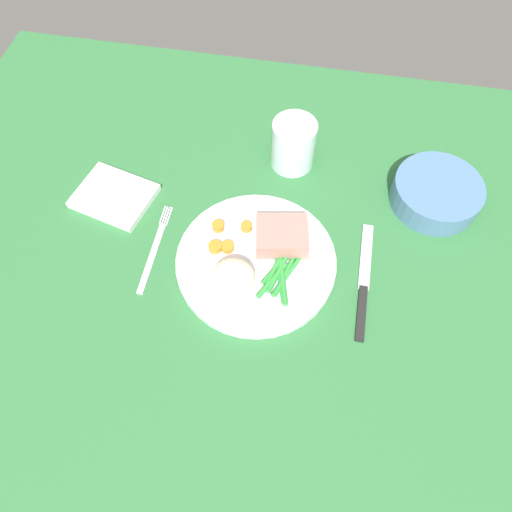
{
  "coord_description": "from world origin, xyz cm",
  "views": [
    {
      "loc": [
        8.97,
        -38.67,
        66.73
      ],
      "look_at": [
        2.54,
        -3.83,
        4.6
      ],
      "focal_mm": 32.52,
      "sensor_mm": 36.0,
      "label": 1
    }
  ],
  "objects_px": {
    "dinner_plate": "(256,262)",
    "salad_bowl": "(437,192)",
    "fork": "(155,249)",
    "knife": "(364,283)",
    "water_glass": "(293,147)",
    "meat_portion": "(282,235)",
    "napkin": "(114,196)"
  },
  "relations": [
    {
      "from": "dinner_plate",
      "to": "salad_bowl",
      "type": "xyz_separation_m",
      "value": [
        0.28,
        0.18,
        0.02
      ]
    },
    {
      "from": "meat_portion",
      "to": "water_glass",
      "type": "bearing_deg",
      "value": 92.79
    },
    {
      "from": "meat_portion",
      "to": "napkin",
      "type": "bearing_deg",
      "value": 171.57
    },
    {
      "from": "knife",
      "to": "water_glass",
      "type": "distance_m",
      "value": 0.27
    },
    {
      "from": "water_glass",
      "to": "knife",
      "type": "bearing_deg",
      "value": -56.88
    },
    {
      "from": "dinner_plate",
      "to": "knife",
      "type": "height_order",
      "value": "dinner_plate"
    },
    {
      "from": "knife",
      "to": "salad_bowl",
      "type": "bearing_deg",
      "value": 57.69
    },
    {
      "from": "meat_portion",
      "to": "fork",
      "type": "xyz_separation_m",
      "value": [
        -0.2,
        -0.04,
        -0.03
      ]
    },
    {
      "from": "fork",
      "to": "water_glass",
      "type": "relative_size",
      "value": 1.84
    },
    {
      "from": "dinner_plate",
      "to": "knife",
      "type": "xyz_separation_m",
      "value": [
        0.17,
        -0.0,
        -0.01
      ]
    },
    {
      "from": "dinner_plate",
      "to": "salad_bowl",
      "type": "height_order",
      "value": "salad_bowl"
    },
    {
      "from": "meat_portion",
      "to": "knife",
      "type": "distance_m",
      "value": 0.15
    },
    {
      "from": "water_glass",
      "to": "napkin",
      "type": "relative_size",
      "value": 0.71
    },
    {
      "from": "dinner_plate",
      "to": "water_glass",
      "type": "relative_size",
      "value": 2.79
    },
    {
      "from": "fork",
      "to": "knife",
      "type": "xyz_separation_m",
      "value": [
        0.34,
        -0.0,
        -0.0
      ]
    },
    {
      "from": "meat_portion",
      "to": "salad_bowl",
      "type": "distance_m",
      "value": 0.28
    },
    {
      "from": "water_glass",
      "to": "salad_bowl",
      "type": "xyz_separation_m",
      "value": [
        0.25,
        -0.04,
        -0.01
      ]
    },
    {
      "from": "meat_portion",
      "to": "fork",
      "type": "bearing_deg",
      "value": -168.08
    },
    {
      "from": "dinner_plate",
      "to": "knife",
      "type": "bearing_deg",
      "value": -0.96
    },
    {
      "from": "knife",
      "to": "salad_bowl",
      "type": "distance_m",
      "value": 0.21
    },
    {
      "from": "knife",
      "to": "water_glass",
      "type": "height_order",
      "value": "water_glass"
    },
    {
      "from": "knife",
      "to": "napkin",
      "type": "bearing_deg",
      "value": 166.69
    },
    {
      "from": "salad_bowl",
      "to": "napkin",
      "type": "xyz_separation_m",
      "value": [
        -0.54,
        -0.09,
        -0.02
      ]
    },
    {
      "from": "dinner_plate",
      "to": "meat_portion",
      "type": "relative_size",
      "value": 3.12
    },
    {
      "from": "salad_bowl",
      "to": "napkin",
      "type": "height_order",
      "value": "salad_bowl"
    },
    {
      "from": "fork",
      "to": "napkin",
      "type": "xyz_separation_m",
      "value": [
        -0.1,
        0.09,
        0.0
      ]
    },
    {
      "from": "water_glass",
      "to": "fork",
      "type": "bearing_deg",
      "value": -130.6
    },
    {
      "from": "napkin",
      "to": "dinner_plate",
      "type": "bearing_deg",
      "value": -17.63
    },
    {
      "from": "knife",
      "to": "fork",
      "type": "bearing_deg",
      "value": 177.92
    },
    {
      "from": "meat_portion",
      "to": "knife",
      "type": "bearing_deg",
      "value": -17.25
    },
    {
      "from": "dinner_plate",
      "to": "water_glass",
      "type": "xyz_separation_m",
      "value": [
        0.03,
        0.22,
        0.03
      ]
    },
    {
      "from": "fork",
      "to": "knife",
      "type": "distance_m",
      "value": 0.34
    }
  ]
}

